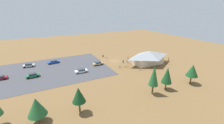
{
  "coord_description": "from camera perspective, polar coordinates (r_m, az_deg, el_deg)",
  "views": [
    {
      "loc": [
        30.15,
        58.27,
        22.68
      ],
      "look_at": [
        2.83,
        4.06,
        1.2
      ],
      "focal_mm": 24.46,
      "sensor_mm": 36.0,
      "label": 1
    }
  ],
  "objects": [
    {
      "name": "car_tan_back_corner",
      "position": [
        64.51,
        -5.3,
        -0.49
      ],
      "size": [
        4.43,
        2.19,
        1.38
      ],
      "color": "tan",
      "rests_on": "parking_lot_asphalt"
    },
    {
      "name": "car_silver_inner_stall",
      "position": [
        70.69,
        -28.7,
        -1.06
      ],
      "size": [
        4.42,
        2.23,
        1.47
      ],
      "color": "#BCBCC1",
      "rests_on": "parking_lot_asphalt"
    },
    {
      "name": "pine_east",
      "position": [
        35.69,
        -26.41,
        -14.72
      ],
      "size": [
        3.88,
        3.88,
        5.78
      ],
      "color": "brown",
      "rests_on": "ground"
    },
    {
      "name": "bicycle_black_edge_north",
      "position": [
        61.41,
        3.17,
        -1.85
      ],
      "size": [
        1.73,
        0.53,
        0.82
      ],
      "color": "black",
      "rests_on": "ground"
    },
    {
      "name": "bicycle_white_by_bin",
      "position": [
        76.01,
        14.51,
        1.78
      ],
      "size": [
        1.36,
        1.0,
        0.87
      ],
      "color": "black",
      "rests_on": "ground"
    },
    {
      "name": "car_blue_end_stall",
      "position": [
        70.79,
        -21.0,
        0.07
      ],
      "size": [
        4.95,
        2.41,
        1.33
      ],
      "color": "#1E42B2",
      "rests_on": "parking_lot_asphalt"
    },
    {
      "name": "pine_mideast",
      "position": [
        53.38,
        27.85,
        -2.84
      ],
      "size": [
        3.61,
        3.61,
        6.36
      ],
      "color": "brown",
      "rests_on": "ground"
    },
    {
      "name": "bike_pavilion",
      "position": [
        66.46,
        13.42,
        2.03
      ],
      "size": [
        15.18,
        9.1,
        5.82
      ],
      "color": "beige",
      "rests_on": "ground"
    },
    {
      "name": "bicycle_purple_mid_cluster",
      "position": [
        74.28,
        9.08,
        1.77
      ],
      "size": [
        0.48,
        1.7,
        0.87
      ],
      "color": "black",
      "rests_on": "ground"
    },
    {
      "name": "bicycle_red_edge_south",
      "position": [
        79.69,
        11.68,
        2.79
      ],
      "size": [
        1.46,
        0.85,
        0.81
      ],
      "color": "black",
      "rests_on": "ground"
    },
    {
      "name": "bicycle_orange_yard_left",
      "position": [
        71.26,
        6.55,
        1.11
      ],
      "size": [
        1.23,
        1.25,
        0.86
      ],
      "color": "black",
      "rests_on": "ground"
    },
    {
      "name": "visitor_near_lot",
      "position": [
        66.74,
        4.2,
        0.37
      ],
      "size": [
        0.38,
        0.4,
        1.69
      ],
      "color": "#2D3347",
      "rests_on": "ground"
    },
    {
      "name": "bicycle_blue_yard_right",
      "position": [
        68.83,
        5.63,
        0.49
      ],
      "size": [
        0.48,
        1.75,
        0.87
      ],
      "color": "black",
      "rests_on": "ground"
    },
    {
      "name": "lot_sign",
      "position": [
        68.33,
        -1.98,
        1.34
      ],
      "size": [
        0.56,
        0.08,
        2.2
      ],
      "color": "#99999E",
      "rests_on": "ground"
    },
    {
      "name": "bicycle_silver_trailside",
      "position": [
        77.27,
        11.74,
        2.31
      ],
      "size": [
        0.73,
        1.68,
        0.87
      ],
      "color": "black",
      "rests_on": "ground"
    },
    {
      "name": "pine_far_east",
      "position": [
        46.64,
        19.9,
        -4.69
      ],
      "size": [
        3.04,
        3.04,
        6.91
      ],
      "color": "brown",
      "rests_on": "ground"
    },
    {
      "name": "parking_lot_asphalt",
      "position": [
        63.45,
        -21.28,
        -2.83
      ],
      "size": [
        41.68,
        30.25,
        0.05
      ],
      "primitive_type": "cube",
      "color": "#424247",
      "rests_on": "ground"
    },
    {
      "name": "pine_midwest",
      "position": [
        42.65,
        15.4,
        -5.03
      ],
      "size": [
        2.66,
        2.66,
        8.36
      ],
      "color": "brown",
      "rests_on": "ground"
    },
    {
      "name": "trash_bin",
      "position": [
        75.35,
        -3.39,
        2.29
      ],
      "size": [
        0.6,
        0.6,
        0.9
      ],
      "primitive_type": "cylinder",
      "color": "brown",
      "rests_on": "ground"
    },
    {
      "name": "pine_center",
      "position": [
        35.27,
        -12.37,
        -11.96
      ],
      "size": [
        3.06,
        3.06,
        6.37
      ],
      "color": "brown",
      "rests_on": "ground"
    },
    {
      "name": "car_white_far_end",
      "position": [
        57.9,
        -11.43,
        -3.21
      ],
      "size": [
        4.68,
        1.92,
        1.34
      ],
      "color": "white",
      "rests_on": "parking_lot_asphalt"
    },
    {
      "name": "ground",
      "position": [
        69.42,
        0.58,
        0.41
      ],
      "size": [
        160.0,
        160.0,
        0.0
      ],
      "primitive_type": "plane",
      "color": "brown",
      "rests_on": "ground"
    },
    {
      "name": "bicycle_teal_lone_east",
      "position": [
        77.88,
        10.11,
        2.52
      ],
      "size": [
        1.66,
        0.48,
        0.8
      ],
      "color": "black",
      "rests_on": "ground"
    },
    {
      "name": "bicycle_yellow_near_sign",
      "position": [
        61.68,
        5.44,
        -1.79
      ],
      "size": [
        1.59,
        0.96,
        0.86
      ],
      "color": "black",
      "rests_on": "ground"
    },
    {
      "name": "car_green_aisle_side",
      "position": [
        59.64,
        -27.52,
        -4.4
      ],
      "size": [
        4.33,
        2.18,
        1.47
      ],
      "color": "#1E6B3D",
      "rests_on": "parking_lot_asphalt"
    },
    {
      "name": "bicycle_green_front_row",
      "position": [
        75.15,
        10.37,
        1.89
      ],
      "size": [
        1.14,
        1.25,
        0.82
      ],
      "color": "black",
      "rests_on": "ground"
    }
  ]
}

